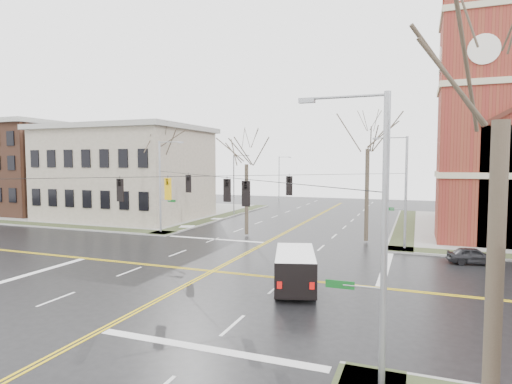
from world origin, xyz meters
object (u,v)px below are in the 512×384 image
(cargo_van, at_px, (295,266))
(signal_pole_nw, at_px, (162,184))
(signal_pole_se, at_px, (378,234))
(tree_se, at_px, (502,95))
(tree_nw_near, at_px, (246,160))
(tree_nw_far, at_px, (159,148))
(parked_car_a, at_px, (473,256))
(signal_pole_ne, at_px, (404,189))
(streetlight_north_a, at_px, (235,182))
(streetlight_north_b, at_px, (280,177))
(tree_ne, at_px, (368,143))

(cargo_van, bearing_deg, signal_pole_nw, 126.54)
(signal_pole_se, bearing_deg, tree_se, -46.65)
(cargo_van, bearing_deg, tree_se, -74.02)
(tree_nw_near, xyz_separation_m, tree_se, (16.95, -27.56, 1.15))
(tree_nw_far, distance_m, tree_nw_near, 10.61)
(signal_pole_se, xyz_separation_m, tree_se, (2.67, -2.82, 3.54))
(tree_nw_near, bearing_deg, cargo_van, -58.93)
(parked_car_a, bearing_deg, tree_nw_far, 68.24)
(signal_pole_nw, xyz_separation_m, tree_nw_far, (-2.12, 2.77, 3.61))
(signal_pole_ne, relative_size, tree_nw_near, 0.89)
(cargo_van, bearing_deg, signal_pole_se, -77.89)
(streetlight_north_a, height_order, tree_se, tree_se)
(parked_car_a, bearing_deg, signal_pole_nw, 73.00)
(streetlight_north_a, bearing_deg, streetlight_north_b, 90.00)
(signal_pole_se, relative_size, streetlight_north_b, 1.12)
(cargo_van, relative_size, tree_ne, 0.48)
(signal_pole_ne, height_order, parked_car_a, signal_pole_ne)
(tree_nw_far, xyz_separation_m, tree_nw_near, (10.49, -1.04, -1.22))
(signal_pole_nw, xyz_separation_m, parked_car_a, (27.46, -3.26, -4.36))
(signal_pole_ne, bearing_deg, tree_se, -84.11)
(cargo_van, bearing_deg, tree_ne, 65.85)
(tree_nw_far, bearing_deg, tree_se, -46.19)
(tree_se, bearing_deg, signal_pole_nw, 134.42)
(tree_ne, distance_m, tree_se, 28.76)
(tree_nw_near, bearing_deg, signal_pole_ne, -6.92)
(parked_car_a, xyz_separation_m, tree_se, (-2.15, -22.57, 7.91))
(cargo_van, bearing_deg, tree_nw_far, 124.44)
(signal_pole_ne, bearing_deg, cargo_van, -111.81)
(tree_nw_far, bearing_deg, tree_nw_near, -5.67)
(signal_pole_se, height_order, tree_nw_near, tree_nw_near)
(signal_pole_nw, relative_size, streetlight_north_a, 1.12)
(tree_ne, bearing_deg, signal_pole_ne, -37.02)
(signal_pole_se, height_order, tree_se, tree_se)
(streetlight_north_b, relative_size, tree_ne, 0.66)
(signal_pole_ne, xyz_separation_m, tree_se, (2.67, -25.82, 3.54))
(signal_pole_nw, height_order, cargo_van, signal_pole_nw)
(tree_nw_near, bearing_deg, tree_ne, 3.17)
(tree_ne, bearing_deg, parked_car_a, -35.27)
(tree_ne, bearing_deg, streetlight_north_a, 143.12)
(tree_nw_far, relative_size, tree_se, 1.01)
(streetlight_north_b, distance_m, tree_nw_near, 35.73)
(cargo_van, height_order, tree_nw_far, tree_nw_far)
(cargo_van, bearing_deg, parked_car_a, 28.35)
(signal_pole_se, distance_m, streetlight_north_b, 63.43)
(tree_nw_near, relative_size, tree_se, 0.86)
(signal_pole_nw, relative_size, tree_nw_far, 0.76)
(streetlight_north_a, relative_size, cargo_van, 1.36)
(tree_nw_near, relative_size, tree_ne, 0.83)
(cargo_van, height_order, tree_nw_near, tree_nw_near)
(tree_nw_far, bearing_deg, streetlight_north_b, 85.27)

